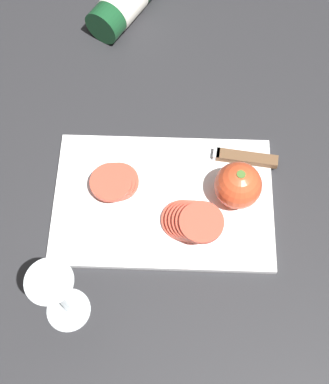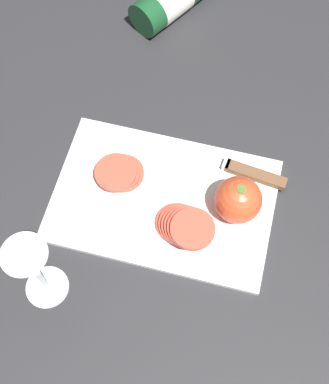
# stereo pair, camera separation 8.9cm
# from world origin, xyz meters

# --- Properties ---
(ground_plane) EXTENTS (3.00, 3.00, 0.00)m
(ground_plane) POSITION_xyz_m (0.00, 0.00, 0.00)
(ground_plane) COLOR #28282B
(cutting_board) EXTENTS (0.40, 0.26, 0.01)m
(cutting_board) POSITION_xyz_m (-0.00, -0.01, 0.01)
(cutting_board) COLOR white
(cutting_board) RESTS_ON ground_plane
(wine_glass) EXTENTS (0.07, 0.07, 0.17)m
(wine_glass) POSITION_xyz_m (0.15, 0.20, 0.12)
(wine_glass) COLOR silver
(wine_glass) RESTS_ON ground_plane
(whole_tomato) EXTENTS (0.08, 0.08, 0.09)m
(whole_tomato) POSITION_xyz_m (-0.13, -0.02, 0.05)
(whole_tomato) COLOR #DB4C28
(whole_tomato) RESTS_ON cutting_board
(knife) EXTENTS (0.27, 0.06, 0.01)m
(knife) POSITION_xyz_m (-0.13, -0.10, 0.02)
(knife) COLOR silver
(knife) RESTS_ON cutting_board
(tomato_slice_stack_near) EXTENTS (0.11, 0.10, 0.05)m
(tomato_slice_stack_near) POSITION_xyz_m (-0.05, 0.05, 0.04)
(tomato_slice_stack_near) COLOR #DB4C38
(tomato_slice_stack_near) RESTS_ON cutting_board
(tomato_slice_stack_far) EXTENTS (0.09, 0.09, 0.03)m
(tomato_slice_stack_far) POSITION_xyz_m (0.09, -0.03, 0.02)
(tomato_slice_stack_far) COLOR #DB4C38
(tomato_slice_stack_far) RESTS_ON cutting_board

